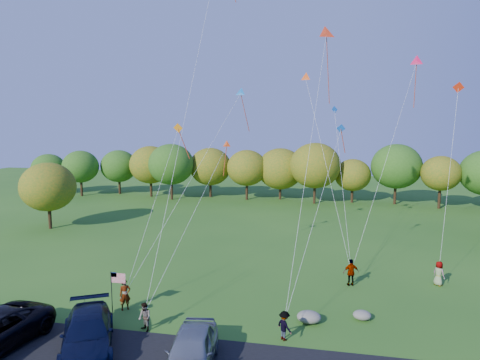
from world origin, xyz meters
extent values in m
plane|color=#2A5B1A|center=(0.00, 0.00, 0.00)|extent=(140.00, 140.00, 0.00)
cylinder|color=#362213|center=(-34.62, 36.22, 1.57)|extent=(0.36, 0.36, 3.14)
ellipsoid|color=#376419|center=(-34.62, 36.22, 5.09)|extent=(6.01, 6.01, 5.41)
cylinder|color=#362213|center=(-29.56, 36.81, 1.14)|extent=(0.36, 0.36, 2.28)
ellipsoid|color=#2D5E19|center=(-29.56, 36.81, 4.41)|extent=(6.55, 6.55, 5.90)
cylinder|color=#362213|center=(-25.07, 39.81, 1.44)|extent=(0.36, 0.36, 2.88)
ellipsoid|color=#376419|center=(-25.07, 39.81, 5.07)|extent=(6.76, 6.76, 6.08)
cylinder|color=#362213|center=(-19.20, 39.67, 1.52)|extent=(0.36, 0.36, 3.04)
ellipsoid|color=#376419|center=(-19.20, 39.67, 5.22)|extent=(6.70, 6.70, 6.03)
cylinder|color=#362213|center=(-15.16, 37.85, 1.32)|extent=(0.36, 0.36, 2.63)
ellipsoid|color=#2D5E19|center=(-15.16, 37.85, 4.53)|extent=(5.84, 5.84, 5.26)
cylinder|color=#362213|center=(-10.77, 37.00, 1.40)|extent=(0.36, 0.36, 2.80)
ellipsoid|color=#376419|center=(-10.77, 37.00, 4.82)|extent=(6.23, 6.23, 5.60)
cylinder|color=#362213|center=(-4.35, 39.57, 1.50)|extent=(0.36, 0.36, 3.00)
ellipsoid|color=#2D5E19|center=(-4.35, 39.57, 4.74)|extent=(5.35, 5.35, 4.82)
cylinder|color=#362213|center=(0.02, 37.17, 1.15)|extent=(0.36, 0.36, 2.30)
ellipsoid|color=#376419|center=(0.02, 37.17, 4.16)|extent=(5.72, 5.72, 5.15)
cylinder|color=#362213|center=(5.48, 37.87, 1.29)|extent=(0.36, 0.36, 2.58)
ellipsoid|color=#376419|center=(5.48, 37.87, 4.72)|extent=(6.57, 6.57, 5.91)
cylinder|color=#362213|center=(9.30, 36.16, 1.55)|extent=(0.36, 0.36, 3.10)
ellipsoid|color=#2D5E19|center=(9.30, 36.16, 5.38)|extent=(6.99, 6.99, 6.29)
cylinder|color=#362213|center=(14.66, 37.19, 1.26)|extent=(0.36, 0.36, 2.51)
ellipsoid|color=#2D5E19|center=(14.66, 37.19, 4.26)|extent=(5.38, 5.38, 4.84)
cylinder|color=#362213|center=(19.69, 39.83, 1.38)|extent=(0.36, 0.36, 2.76)
ellipsoid|color=#376419|center=(19.69, 39.83, 4.40)|extent=(5.03, 5.03, 4.53)
cylinder|color=#362213|center=(25.80, 39.95, 1.56)|extent=(0.36, 0.36, 3.12)
ellipsoid|color=#376419|center=(25.80, 39.95, 5.35)|extent=(6.87, 6.87, 6.18)
cylinder|color=#362213|center=(-22.00, 18.00, 1.30)|extent=(0.36, 0.36, 2.60)
ellipsoid|color=#376419|center=(-22.00, 18.00, 4.42)|extent=(5.60, 5.60, 5.04)
imported|color=black|center=(-5.04, -3.21, 0.91)|extent=(4.85, 6.30, 1.70)
imported|color=gray|center=(0.41, -3.82, 0.94)|extent=(2.73, 5.40, 1.76)
imported|color=#4C4C59|center=(-5.37, 1.44, 0.92)|extent=(0.80, 0.77, 1.84)
imported|color=#4C4C59|center=(-3.14, -0.80, 0.77)|extent=(0.95, 0.92, 1.55)
imported|color=#4C4C59|center=(4.24, -0.27, 0.76)|extent=(1.10, 1.10, 1.53)
imported|color=#4C4C59|center=(8.00, 7.96, 0.93)|extent=(1.17, 0.73, 1.86)
imported|color=#4C4C59|center=(13.87, 9.18, 0.84)|extent=(0.94, 0.97, 1.68)
cylinder|color=blue|center=(-9.96, -0.57, 0.40)|extent=(0.53, 0.53, 0.80)
cylinder|color=black|center=(-5.95, 0.92, 1.24)|extent=(0.05, 0.05, 2.48)
cube|color=red|center=(-5.50, 0.92, 2.13)|extent=(0.89, 0.60, 0.02)
cube|color=navy|center=(-5.77, 0.93, 2.31)|extent=(0.36, 0.02, 0.28)
ellipsoid|color=gray|center=(5.41, 1.87, 0.34)|extent=(1.34, 1.05, 0.67)
ellipsoid|color=gray|center=(8.34, 2.84, 0.27)|extent=(1.02, 0.85, 0.53)
cone|color=red|center=(5.89, 15.21, 18.14)|extent=(1.67, 1.26, 1.31)
cone|color=#1161B1|center=(-0.80, 13.62, 13.45)|extent=(0.98, 0.62, 0.83)
cone|color=#EF4A0F|center=(4.30, 15.55, 14.73)|extent=(0.94, 0.52, 0.87)
cone|color=#DC0F48|center=(13.08, 16.50, 15.93)|extent=(1.16, 0.62, 1.05)
cube|color=red|center=(15.02, 11.73, 13.47)|extent=(0.78, 0.29, 0.75)
cube|color=orange|center=(-4.10, 7.74, 10.66)|extent=(0.71, 0.25, 0.68)
cube|color=#1246B9|center=(6.76, 18.08, 12.17)|extent=(0.49, 0.46, 0.62)
cone|color=#CA3B0E|center=(-1.63, 12.14, 9.31)|extent=(0.74, 0.37, 0.69)
cube|color=blue|center=(7.11, 10.59, 10.62)|extent=(0.65, 0.24, 0.62)
camera|label=1|loc=(6.06, -20.92, 11.10)|focal=32.00mm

